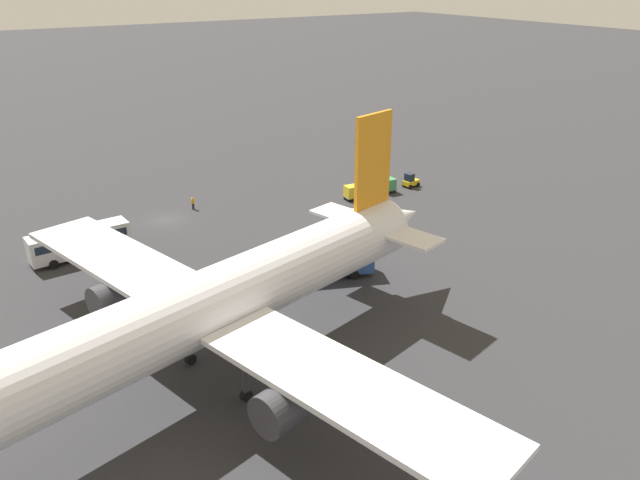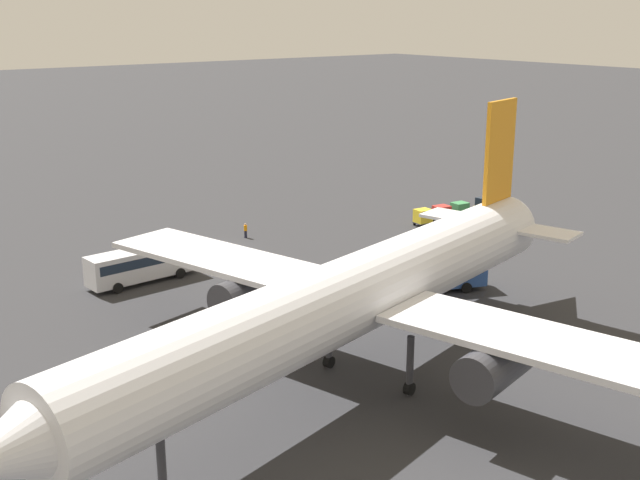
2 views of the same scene
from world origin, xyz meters
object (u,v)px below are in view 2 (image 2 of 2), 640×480
shuttle_bus_near (142,262)px  baggage_tug (482,206)px  airplane (354,296)px  cargo_cart_yellow (423,216)px  shuttle_bus_far (426,273)px  worker_person (246,230)px  cargo_cart_red (441,213)px  cargo_cart_green (460,209)px

shuttle_bus_near → baggage_tug: shuttle_bus_near is taller
airplane → cargo_cart_yellow: size_ratio=26.15×
airplane → cargo_cart_yellow: (-34.83, -28.92, -5.67)m
shuttle_bus_far → worker_person: bearing=-60.3°
worker_person → cargo_cart_red: cargo_cart_red is taller
cargo_cart_green → cargo_cart_red: size_ratio=1.00×
cargo_cart_red → worker_person: bearing=-20.2°
worker_person → cargo_cart_red: bearing=159.8°
worker_person → cargo_cart_red: size_ratio=0.81×
cargo_cart_green → cargo_cart_yellow: size_ratio=1.00×
airplane → cargo_cart_yellow: bearing=-154.6°
worker_person → cargo_cart_yellow: cargo_cart_yellow is taller
cargo_cart_green → cargo_cart_red: 3.12m
cargo_cart_red → cargo_cart_yellow: size_ratio=1.00×
worker_person → shuttle_bus_near: bearing=24.2°
shuttle_bus_near → cargo_cart_red: bearing=174.5°
cargo_cart_red → cargo_cart_green: bearing=177.5°
shuttle_bus_far → cargo_cart_yellow: shuttle_bus_far is taller
baggage_tug → cargo_cart_red: 7.50m
cargo_cart_red → baggage_tug: bearing=-179.7°
shuttle_bus_far → cargo_cart_green: shuttle_bus_far is taller
shuttle_bus_far → airplane: bearing=54.1°
cargo_cart_green → cargo_cart_yellow: bearing=-2.0°
cargo_cart_green → cargo_cart_yellow: (6.24, -0.22, 0.00)m
cargo_cart_green → cargo_cart_yellow: same height
shuttle_bus_near → cargo_cart_red: (-39.64, 1.24, -0.78)m
shuttle_bus_near → cargo_cart_yellow: (-36.52, 1.16, -0.78)m
baggage_tug → cargo_cart_green: baggage_tug is taller
shuttle_bus_far → worker_person: shuttle_bus_far is taller
cargo_cart_yellow → worker_person: bearing=-22.8°
shuttle_bus_far → cargo_cart_green: size_ratio=5.41×
shuttle_bus_far → cargo_cart_red: bearing=-116.9°
baggage_tug → cargo_cart_red: baggage_tug is taller
cargo_cart_red → cargo_cart_yellow: 3.12m
airplane → shuttle_bus_near: 30.51m
shuttle_bus_near → worker_person: shuttle_bus_near is taller
airplane → shuttle_bus_far: size_ratio=4.83×
airplane → cargo_cart_yellow: airplane is taller
baggage_tug → cargo_cart_yellow: baggage_tug is taller
airplane → baggage_tug: size_ratio=22.13×
worker_person → airplane: bearing=68.6°
shuttle_bus_far → cargo_cart_yellow: 24.06m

